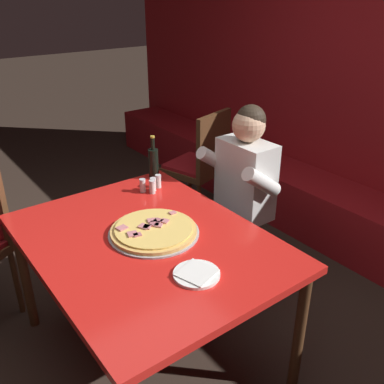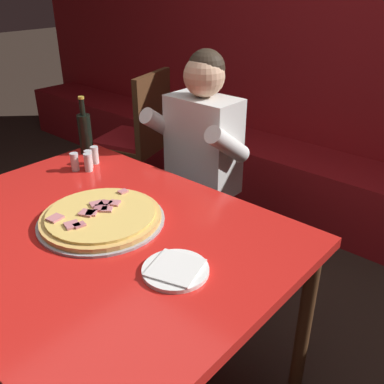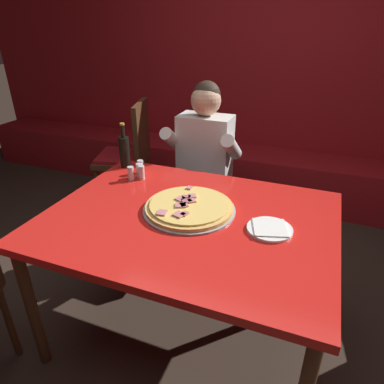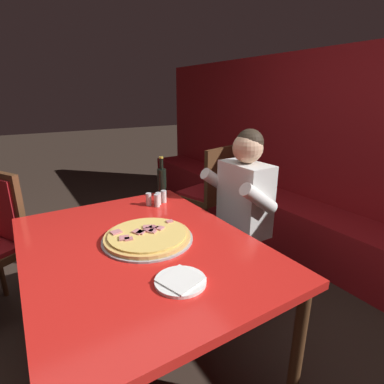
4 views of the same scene
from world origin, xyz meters
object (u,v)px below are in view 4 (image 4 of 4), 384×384
object	(u,v)px
shaker_parmesan	(149,200)
shaker_red_pepper_flakes	(157,201)
beer_bottle	(162,181)
plate_white_paper	(180,281)
main_dining_table	(140,256)
shaker_oregano	(164,197)
dining_chair_near_right	(210,188)
diner_seated_blue_shirt	(235,210)
pizza	(147,236)
shaker_black_pepper	(158,199)

from	to	relation	value
shaker_parmesan	shaker_red_pepper_flakes	bearing A→B (deg)	35.20
beer_bottle	shaker_red_pepper_flakes	bearing A→B (deg)	-34.80
plate_white_paper	main_dining_table	bearing A→B (deg)	-177.83
shaker_oregano	dining_chair_near_right	distance (m)	1.01
plate_white_paper	diner_seated_blue_shirt	bearing A→B (deg)	127.98
plate_white_paper	beer_bottle	size ratio (longest dim) A/B	0.72
plate_white_paper	shaker_parmesan	size ratio (longest dim) A/B	2.44
beer_bottle	dining_chair_near_right	bearing A→B (deg)	120.00
shaker_parmesan	diner_seated_blue_shirt	size ratio (longest dim) A/B	0.07
shaker_red_pepper_flakes	shaker_oregano	bearing A→B (deg)	123.07
dining_chair_near_right	pizza	bearing A→B (deg)	-47.54
plate_white_paper	shaker_black_pepper	xyz separation A→B (m)	(-0.85, 0.31, 0.03)
shaker_oregano	dining_chair_near_right	bearing A→B (deg)	125.54
plate_white_paper	shaker_red_pepper_flakes	distance (m)	0.87
diner_seated_blue_shirt	main_dining_table	bearing A→B (deg)	-74.08
pizza	diner_seated_blue_shirt	xyz separation A→B (m)	(-0.21, 0.77, -0.09)
beer_bottle	shaker_parmesan	bearing A→B (deg)	-50.61
main_dining_table	diner_seated_blue_shirt	distance (m)	0.85
dining_chair_near_right	shaker_oregano	bearing A→B (deg)	-54.46
plate_white_paper	shaker_oregano	bearing A→B (deg)	157.39
dining_chair_near_right	diner_seated_blue_shirt	bearing A→B (deg)	-23.77
plate_white_paper	shaker_red_pepper_flakes	world-z (taller)	shaker_red_pepper_flakes
diner_seated_blue_shirt	dining_chair_near_right	distance (m)	0.90
plate_white_paper	beer_bottle	world-z (taller)	beer_bottle
shaker_parmesan	diner_seated_blue_shirt	xyz separation A→B (m)	(0.25, 0.55, -0.11)
shaker_oregano	diner_seated_blue_shirt	distance (m)	0.52
pizza	diner_seated_blue_shirt	world-z (taller)	diner_seated_blue_shirt
beer_bottle	diner_seated_blue_shirt	size ratio (longest dim) A/B	0.23
beer_bottle	diner_seated_blue_shirt	distance (m)	0.57
shaker_black_pepper	main_dining_table	bearing A→B (deg)	-35.59
plate_white_paper	shaker_red_pepper_flakes	bearing A→B (deg)	160.75
shaker_red_pepper_flakes	plate_white_paper	bearing A→B (deg)	-19.25
pizza	plate_white_paper	bearing A→B (deg)	-5.34
pizza	beer_bottle	bearing A→B (deg)	147.52
main_dining_table	shaker_parmesan	xyz separation A→B (m)	(-0.48, 0.27, 0.11)
shaker_red_pepper_flakes	pizza	bearing A→B (deg)	-31.34
main_dining_table	plate_white_paper	distance (m)	0.40
main_dining_table	beer_bottle	world-z (taller)	beer_bottle
pizza	shaker_black_pepper	world-z (taller)	shaker_black_pepper
plate_white_paper	dining_chair_near_right	world-z (taller)	dining_chair_near_right
main_dining_table	shaker_black_pepper	xyz separation A→B (m)	(-0.46, 0.33, 0.11)
main_dining_table	plate_white_paper	size ratio (longest dim) A/B	6.69
main_dining_table	shaker_red_pepper_flakes	world-z (taller)	shaker_red_pepper_flakes
shaker_oregano	shaker_red_pepper_flakes	bearing A→B (deg)	-56.93
shaker_oregano	shaker_parmesan	world-z (taller)	same
beer_bottle	main_dining_table	bearing A→B (deg)	-35.10
shaker_black_pepper	shaker_red_pepper_flakes	world-z (taller)	same
dining_chair_near_right	shaker_red_pepper_flakes	bearing A→B (deg)	-54.67
main_dining_table	pizza	xyz separation A→B (m)	(-0.02, 0.05, 0.09)
main_dining_table	dining_chair_near_right	bearing A→B (deg)	131.67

